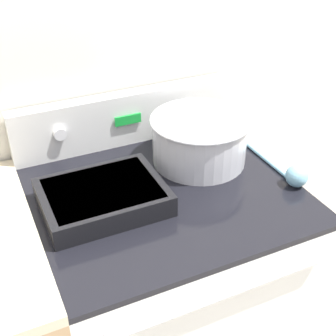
% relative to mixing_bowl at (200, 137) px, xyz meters
% --- Properties ---
extents(kitchen_wall, '(8.00, 0.05, 2.50)m').
position_rel_mixing_bowl_xyz_m(kitchen_wall, '(-0.17, 0.27, 0.23)').
color(kitchen_wall, silver).
rests_on(kitchen_wall, ground_plane).
extents(stove_range, '(0.75, 0.71, 0.94)m').
position_rel_mixing_bowl_xyz_m(stove_range, '(-0.17, -0.10, -0.55)').
color(stove_range, silver).
rests_on(stove_range, ground_plane).
extents(control_panel, '(0.75, 0.07, 0.18)m').
position_rel_mixing_bowl_xyz_m(control_panel, '(-0.17, 0.21, 0.00)').
color(control_panel, silver).
rests_on(control_panel, stove_range).
extents(mixing_bowl, '(0.31, 0.31, 0.15)m').
position_rel_mixing_bowl_xyz_m(mixing_bowl, '(0.00, 0.00, 0.00)').
color(mixing_bowl, silver).
rests_on(mixing_bowl, stove_range).
extents(casserole_dish, '(0.33, 0.25, 0.06)m').
position_rel_mixing_bowl_xyz_m(casserole_dish, '(-0.35, -0.10, -0.05)').
color(casserole_dish, black).
rests_on(casserole_dish, stove_range).
extents(ladle, '(0.07, 0.31, 0.07)m').
position_rel_mixing_bowl_xyz_m(ladle, '(0.19, -0.22, -0.05)').
color(ladle, '#7AB2C6').
rests_on(ladle, stove_range).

